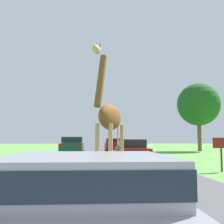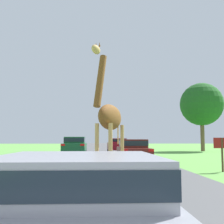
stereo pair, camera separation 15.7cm
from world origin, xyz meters
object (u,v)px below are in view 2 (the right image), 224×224
tree_left_edge (202,104)px  sign_post (222,148)px  car_lead_maroon (78,204)px  car_far_ahead (117,145)px  car_queue_right (133,149)px  car_queue_left (75,145)px  giraffe_near_road (109,117)px

tree_left_edge → sign_post: 20.70m
car_lead_maroon → sign_post: (5.40, 8.42, 0.33)m
car_far_ahead → tree_left_edge: 10.87m
car_lead_maroon → tree_left_edge: 30.40m
car_queue_right → sign_post: size_ratio=3.35×
car_queue_left → car_far_ahead: bearing=35.9°
car_lead_maroon → tree_left_edge: tree_left_edge is taller
giraffe_near_road → car_far_ahead: size_ratio=1.11×
car_queue_left → tree_left_edge: 15.29m
car_far_ahead → car_queue_left: bearing=-144.1°
car_lead_maroon → car_far_ahead: (2.15, 25.48, 0.10)m
giraffe_near_road → car_queue_left: bearing=-58.9°
sign_post → car_queue_left: bearing=117.4°
car_far_ahead → tree_left_edge: bearing=12.6°
car_lead_maroon → car_far_ahead: size_ratio=1.01×
car_queue_left → car_far_ahead: size_ratio=1.03×
car_lead_maroon → sign_post: sign_post is taller
car_far_ahead → sign_post: (3.25, -17.06, 0.23)m
tree_left_edge → car_far_ahead: bearing=-167.4°
giraffe_near_road → car_far_ahead: bearing=-73.4°
tree_left_edge → sign_post: bearing=-108.5°
giraffe_near_road → car_queue_right: 7.80m
giraffe_near_road → car_queue_left: size_ratio=1.08×
sign_post → car_queue_right: bearing=113.8°
car_lead_maroon → car_queue_left: (-1.91, 22.54, 0.16)m
sign_post → car_far_ahead: bearing=100.8°
giraffe_near_road → car_queue_left: giraffe_near_road is taller
car_queue_right → tree_left_edge: size_ratio=0.62×
giraffe_near_road → car_queue_right: size_ratio=1.00×
giraffe_near_road → car_queue_left: (-2.55, 14.91, -1.40)m
sign_post → tree_left_edge: bearing=71.5°
giraffe_near_road → car_lead_maroon: 7.81m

